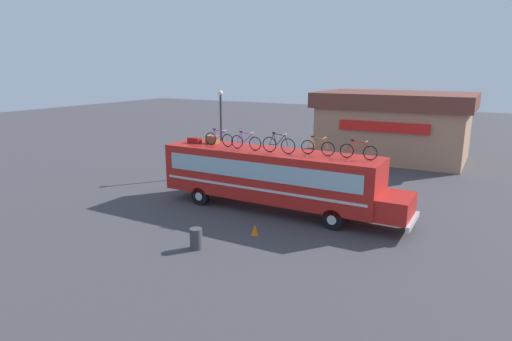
% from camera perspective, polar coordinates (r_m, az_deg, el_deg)
% --- Properties ---
extents(ground_plane, '(120.00, 120.00, 0.00)m').
position_cam_1_polar(ground_plane, '(21.93, 1.68, -5.09)').
color(ground_plane, '#423F44').
extents(bus, '(12.57, 2.59, 3.01)m').
position_cam_1_polar(bus, '(21.31, 2.36, -0.67)').
color(bus, red).
rests_on(bus, ground).
extents(luggage_bag_1, '(0.73, 0.35, 0.29)m').
position_cam_1_polar(luggage_bag_1, '(23.53, -8.13, 3.96)').
color(luggage_bag_1, maroon).
rests_on(luggage_bag_1, bus).
extents(luggage_bag_2, '(0.65, 0.42, 0.41)m').
position_cam_1_polar(luggage_bag_2, '(23.32, -5.77, 4.10)').
color(luggage_bag_2, olive).
rests_on(luggage_bag_2, bus).
extents(rooftop_bicycle_1, '(1.71, 0.44, 0.88)m').
position_cam_1_polar(rooftop_bicycle_1, '(22.49, -4.91, 4.20)').
color(rooftop_bicycle_1, black).
rests_on(rooftop_bicycle_1, bus).
extents(rooftop_bicycle_2, '(1.72, 0.44, 0.90)m').
position_cam_1_polar(rooftop_bicycle_2, '(21.39, -1.35, 3.79)').
color(rooftop_bicycle_2, black).
rests_on(rooftop_bicycle_2, bus).
extents(rooftop_bicycle_3, '(1.73, 0.44, 0.98)m').
position_cam_1_polar(rooftop_bicycle_3, '(20.52, 3.00, 3.44)').
color(rooftop_bicycle_3, black).
rests_on(rooftop_bicycle_3, bus).
extents(rooftop_bicycle_4, '(1.66, 0.44, 0.88)m').
position_cam_1_polar(rooftop_bicycle_4, '(20.21, 8.14, 3.07)').
color(rooftop_bicycle_4, black).
rests_on(rooftop_bicycle_4, bus).
extents(rooftop_bicycle_5, '(1.71, 0.44, 0.86)m').
position_cam_1_polar(rooftop_bicycle_5, '(19.67, 13.36, 2.52)').
color(rooftop_bicycle_5, black).
rests_on(rooftop_bicycle_5, bus).
extents(roadside_building, '(11.44, 7.42, 5.12)m').
position_cam_1_polar(roadside_building, '(35.54, 17.71, 5.79)').
color(roadside_building, tan).
rests_on(roadside_building, ground).
extents(trash_bin, '(0.49, 0.49, 0.84)m').
position_cam_1_polar(trash_bin, '(17.33, -7.92, -8.90)').
color(trash_bin, '#3F3F47').
rests_on(trash_bin, ground).
extents(traffic_cone, '(0.33, 0.33, 0.47)m').
position_cam_1_polar(traffic_cone, '(18.57, -0.15, -7.82)').
color(traffic_cone, orange).
rests_on(traffic_cone, ground).
extents(street_lamp, '(0.34, 0.34, 5.55)m').
position_cam_1_polar(street_lamp, '(28.23, -4.64, 6.08)').
color(street_lamp, '#38383D').
rests_on(street_lamp, ground).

